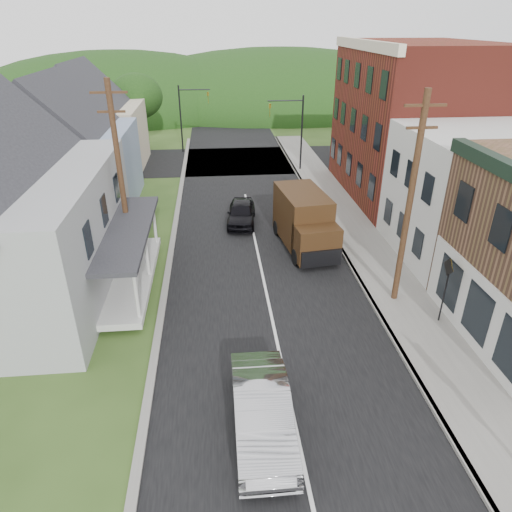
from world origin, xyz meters
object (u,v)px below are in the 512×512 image
object	(u,v)px
silver_sedan	(262,412)
dark_sedan	(241,213)
warning_sign	(446,281)
delivery_van	(305,221)

from	to	relation	value
silver_sedan	dark_sedan	world-z (taller)	silver_sedan
silver_sedan	warning_sign	distance (m)	9.28
silver_sedan	dark_sedan	bearing A→B (deg)	88.51
dark_sedan	warning_sign	xyz separation A→B (m)	(7.37, -11.17, 1.32)
silver_sedan	warning_sign	bearing A→B (deg)	31.94
silver_sedan	delivery_van	size ratio (longest dim) A/B	0.85
dark_sedan	silver_sedan	bearing A→B (deg)	-85.21
silver_sedan	warning_sign	world-z (taller)	warning_sign
dark_sedan	delivery_van	distance (m)	4.90
delivery_van	silver_sedan	bearing A→B (deg)	-113.41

